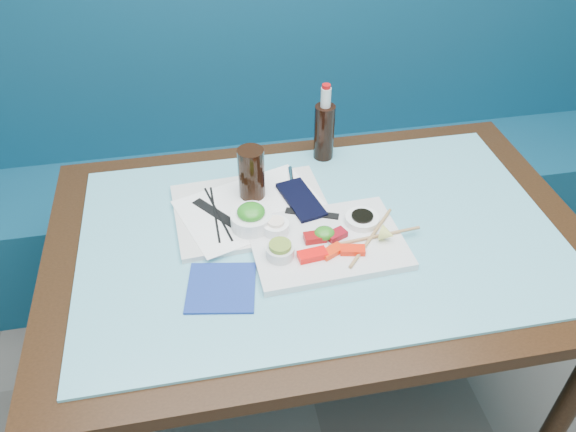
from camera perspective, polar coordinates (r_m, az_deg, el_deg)
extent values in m
cube|color=navy|center=(2.37, -1.45, 0.90)|extent=(3.00, 0.55, 0.45)
cube|color=navy|center=(2.30, -2.59, 13.58)|extent=(3.00, 0.12, 0.95)
cube|color=black|center=(1.47, 3.25, -2.49)|extent=(1.40, 0.90, 0.04)
cylinder|color=black|center=(1.78, 26.60, -16.72)|extent=(0.06, 0.06, 0.71)
cylinder|color=black|center=(2.00, -17.38, -5.48)|extent=(0.06, 0.06, 0.71)
cylinder|color=black|center=(2.17, 16.72, -1.12)|extent=(0.06, 0.06, 0.71)
cube|color=#60AFC0|center=(1.46, 3.28, -1.80)|extent=(1.22, 0.76, 0.01)
cube|color=silver|center=(1.41, 3.97, -2.72)|extent=(0.39, 0.29, 0.02)
cube|color=#FB0D0A|center=(1.35, 2.49, -3.98)|extent=(0.07, 0.04, 0.02)
cube|color=#FD2F0A|center=(1.37, 4.50, -3.60)|extent=(0.07, 0.05, 0.01)
cube|color=#FF230A|center=(1.37, 6.57, -3.45)|extent=(0.07, 0.04, 0.01)
cube|color=maroon|center=(1.40, 2.76, -2.18)|extent=(0.06, 0.03, 0.02)
cube|color=maroon|center=(1.41, 4.94, -1.92)|extent=(0.06, 0.05, 0.02)
ellipsoid|color=#2C7F1D|center=(1.40, 3.71, -1.75)|extent=(0.06, 0.05, 0.03)
cylinder|color=silver|center=(1.35, -0.80, -3.64)|extent=(0.08, 0.08, 0.03)
cylinder|color=olive|center=(1.34, -0.81, -3.02)|extent=(0.07, 0.07, 0.01)
cylinder|color=white|center=(1.42, -1.24, -1.15)|extent=(0.08, 0.08, 0.03)
cylinder|color=#FFE7D1|center=(1.40, -1.25, -0.58)|extent=(0.06, 0.06, 0.01)
cylinder|color=white|center=(1.46, 7.53, -0.34)|extent=(0.10, 0.10, 0.02)
cylinder|color=black|center=(1.45, 7.57, 0.01)|extent=(0.06, 0.06, 0.01)
cone|color=#E3E66D|center=(1.41, 10.05, -1.84)|extent=(0.05, 0.05, 0.04)
cube|color=black|center=(1.48, 2.45, 0.26)|extent=(0.14, 0.07, 0.00)
cylinder|color=#A17B4C|center=(1.42, 8.45, -2.12)|extent=(0.17, 0.19, 0.01)
cylinder|color=#9D7349|center=(1.42, 8.84, -2.07)|extent=(0.24, 0.03, 0.01)
cube|color=silver|center=(1.51, -3.70, 0.61)|extent=(0.42, 0.33, 0.02)
cube|color=white|center=(1.51, -3.71, 0.86)|extent=(0.43, 0.36, 0.00)
cylinder|color=white|center=(1.43, -3.73, -0.42)|extent=(0.14, 0.14, 0.04)
ellipsoid|color=#27801D|center=(1.42, -3.78, 0.43)|extent=(0.09, 0.09, 0.04)
cylinder|color=black|center=(1.51, -3.74, 4.35)|extent=(0.09, 0.09, 0.15)
cube|color=black|center=(1.52, 1.32, 1.63)|extent=(0.11, 0.19, 0.01)
cylinder|color=silver|center=(1.60, 0.35, 3.88)|extent=(0.02, 0.10, 0.01)
cylinder|color=black|center=(1.49, -7.43, 0.23)|extent=(0.01, 0.23, 0.01)
cylinder|color=black|center=(1.49, -7.12, 0.26)|extent=(0.06, 0.23, 0.01)
cube|color=black|center=(1.49, -7.27, 0.22)|extent=(0.12, 0.15, 0.00)
cylinder|color=black|center=(1.69, 3.70, 8.50)|extent=(0.07, 0.07, 0.17)
cylinder|color=silver|center=(1.63, 3.87, 11.94)|extent=(0.04, 0.04, 0.06)
cylinder|color=#B40B0D|center=(1.61, 3.92, 13.01)|extent=(0.03, 0.03, 0.01)
cube|color=navy|center=(1.32, -6.80, -7.22)|extent=(0.18, 0.18, 0.01)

